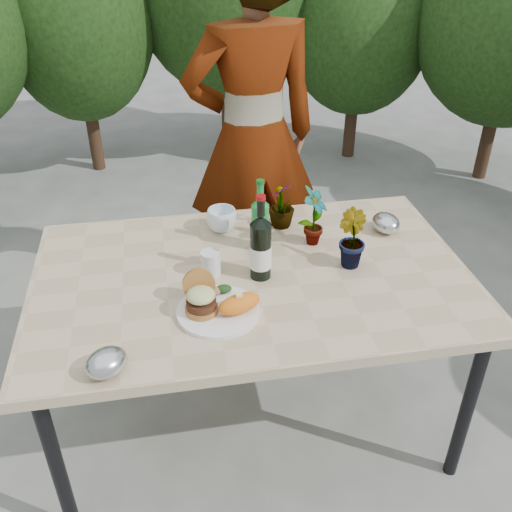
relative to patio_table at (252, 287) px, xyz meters
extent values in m
plane|color=slate|center=(0.00, 0.00, -0.69)|extent=(80.00, 80.00, 0.00)
cube|color=tan|center=(0.00, 0.00, 0.04)|extent=(1.60, 1.00, 0.04)
cylinder|color=black|center=(-0.72, -0.42, -0.34)|extent=(0.05, 0.05, 0.71)
cylinder|color=black|center=(0.72, -0.42, -0.34)|extent=(0.05, 0.05, 0.71)
cylinder|color=black|center=(-0.72, 0.42, -0.34)|extent=(0.05, 0.05, 0.71)
cylinder|color=black|center=(0.72, 0.42, -0.34)|extent=(0.05, 0.05, 0.71)
cylinder|color=#382316|center=(-0.80, 2.80, -0.48)|extent=(0.10, 0.10, 0.42)
ellipsoid|color=#274D19|center=(-0.80, 2.80, 0.48)|extent=(1.13, 1.13, 1.51)
cylinder|color=#382316|center=(0.30, 3.00, -0.44)|extent=(0.10, 0.10, 0.50)
cylinder|color=#382316|center=(1.30, 2.70, -0.50)|extent=(0.10, 0.10, 0.38)
ellipsoid|color=#274D19|center=(1.30, 2.70, 0.36)|extent=(1.12, 1.12, 1.34)
cylinder|color=#382316|center=(2.20, 2.10, -0.47)|extent=(0.10, 0.10, 0.44)
cylinder|color=white|center=(-0.15, -0.21, 0.06)|extent=(0.28, 0.28, 0.01)
cylinder|color=#B7722D|center=(-0.20, -0.21, 0.08)|extent=(0.11, 0.11, 0.02)
cylinder|color=#472314|center=(-0.20, -0.21, 0.10)|extent=(0.10, 0.10, 0.02)
ellipsoid|color=beige|center=(-0.20, -0.21, 0.14)|extent=(0.10, 0.10, 0.04)
cylinder|color=#B7722D|center=(-0.20, -0.13, 0.13)|extent=(0.11, 0.06, 0.11)
ellipsoid|color=orange|center=(-0.08, -0.23, 0.10)|extent=(0.17, 0.12, 0.06)
ellipsoid|color=olive|center=(-0.15, -0.12, 0.08)|extent=(0.04, 0.04, 0.02)
ellipsoid|color=#193814|center=(-0.12, -0.11, 0.09)|extent=(0.06, 0.04, 0.03)
cylinder|color=black|center=(0.03, -0.02, 0.17)|extent=(0.08, 0.08, 0.22)
cylinder|color=white|center=(0.03, -0.02, 0.14)|extent=(0.08, 0.08, 0.09)
cone|color=black|center=(0.03, -0.02, 0.29)|extent=(0.08, 0.08, 0.04)
cylinder|color=black|center=(0.03, -0.02, 0.34)|extent=(0.03, 0.03, 0.06)
cylinder|color=maroon|center=(0.03, -0.02, 0.38)|extent=(0.03, 0.03, 0.02)
cylinder|color=#178232|center=(0.06, 0.18, 0.15)|extent=(0.07, 0.07, 0.19)
cylinder|color=#198C26|center=(0.06, 0.18, 0.13)|extent=(0.07, 0.07, 0.08)
cone|color=#178232|center=(0.06, 0.18, 0.26)|extent=(0.07, 0.07, 0.03)
cylinder|color=#178232|center=(0.06, 0.18, 0.31)|extent=(0.03, 0.03, 0.06)
cylinder|color=#0C5919|center=(0.06, 0.18, 0.34)|extent=(0.03, 0.03, 0.01)
cylinder|color=silver|center=(-0.15, 0.03, 0.10)|extent=(0.07, 0.07, 0.09)
imported|color=#276121|center=(0.27, 0.17, 0.18)|extent=(0.15, 0.16, 0.25)
imported|color=#276121|center=(0.37, 0.00, 0.17)|extent=(0.12, 0.14, 0.22)
imported|color=#225D1F|center=(0.18, 0.33, 0.15)|extent=(0.15, 0.15, 0.19)
imported|color=white|center=(-0.07, 0.34, 0.11)|extent=(0.16, 0.16, 0.10)
ellipsoid|color=#B4B6BC|center=(-0.50, -0.42, 0.10)|extent=(0.17, 0.17, 0.08)
ellipsoid|color=#BABCC2|center=(0.59, 0.21, 0.10)|extent=(0.13, 0.15, 0.08)
imported|color=#A16C50|center=(0.16, 0.89, 0.23)|extent=(0.72, 0.52, 1.84)
camera|label=1|loc=(-0.29, -1.70, 1.25)|focal=40.00mm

